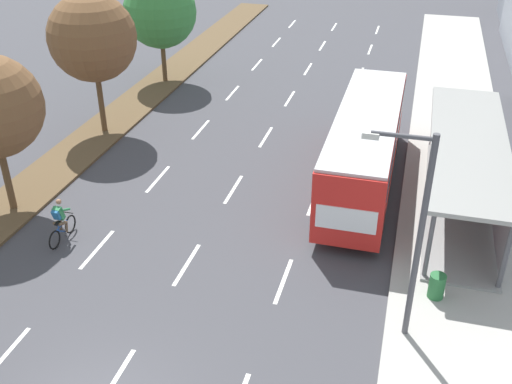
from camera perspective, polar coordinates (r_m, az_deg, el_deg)
median_strip at (r=35.15m, az=-11.57°, el=8.00°), size 2.60×52.00×0.12m
sidewalk_right at (r=31.79m, az=18.30°, el=4.69°), size 4.50×52.00×0.15m
lane_divider_left at (r=31.66m, az=-5.24°, el=5.90°), size 0.14×47.01×0.01m
lane_divider_center at (r=30.69m, az=0.94°, el=5.22°), size 0.14×47.01×0.01m
lane_divider_right at (r=30.10m, az=7.42°, el=4.45°), size 0.14×47.01×0.01m
bus_shelter at (r=25.14m, az=19.74°, el=2.20°), size 2.90×11.53×2.86m
bus at (r=25.74m, az=10.30°, el=4.72°), size 2.54×11.29×3.37m
cyclist at (r=23.35m, az=-17.97°, el=-2.73°), size 0.46×1.82×1.71m
median_tree_third at (r=30.58m, az=-15.21°, el=13.89°), size 4.23×4.23×6.90m
median_tree_fourth at (r=37.51m, az=-9.06°, el=16.50°), size 4.31×4.31×6.39m
streetlight at (r=16.85m, az=14.76°, el=-3.20°), size 1.91×0.24×6.50m
trash_bin at (r=20.38m, az=16.70°, el=-8.50°), size 0.52×0.52×0.85m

